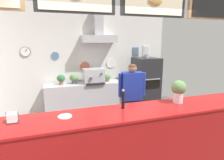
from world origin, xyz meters
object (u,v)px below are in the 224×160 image
(condiment_plate, at_px, (65,116))
(potted_rosemary, at_px, (61,79))
(napkin_holder, at_px, (12,118))
(basil_vase, at_px, (178,91))
(potted_sage, at_px, (107,77))
(espresso_machine, at_px, (93,76))
(shop_worker, at_px, (132,98))
(pepper_grinder, at_px, (123,99))
(pizza_oven, at_px, (145,86))
(potted_thyme, at_px, (74,78))

(condiment_plate, bearing_deg, potted_rosemary, 87.96)
(napkin_holder, relative_size, basil_vase, 0.38)
(potted_sage, bearing_deg, potted_rosemary, -179.30)
(espresso_machine, distance_m, basil_vase, 2.66)
(shop_worker, xyz_separation_m, napkin_holder, (-2.09, -1.19, 0.30))
(espresso_machine, height_order, pepper_grinder, pepper_grinder)
(espresso_machine, bearing_deg, pepper_grinder, -92.79)
(pizza_oven, height_order, basil_vase, pizza_oven)
(potted_rosemary, xyz_separation_m, napkin_holder, (-0.70, -2.57, 0.06))
(potted_sage, bearing_deg, basil_vase, -80.88)
(potted_rosemary, relative_size, napkin_holder, 1.93)
(shop_worker, relative_size, espresso_machine, 2.87)
(espresso_machine, relative_size, potted_sage, 2.29)
(potted_sage, height_order, potted_thyme, potted_thyme)
(pepper_grinder, bearing_deg, napkin_holder, -179.14)
(shop_worker, height_order, pepper_grinder, shop_worker)
(potted_rosemary, height_order, napkin_holder, napkin_holder)
(shop_worker, distance_m, espresso_machine, 1.47)
(espresso_machine, xyz_separation_m, potted_rosemary, (-0.85, 0.03, -0.04))
(napkin_holder, bearing_deg, shop_worker, 29.60)
(pizza_oven, bearing_deg, napkin_holder, -142.70)
(potted_rosemary, bearing_deg, condiment_plate, -92.04)
(pepper_grinder, xyz_separation_m, napkin_holder, (-1.43, -0.02, -0.09))
(pepper_grinder, bearing_deg, shop_worker, 60.48)
(pizza_oven, xyz_separation_m, potted_rosemary, (-2.30, 0.28, 0.28))
(pizza_oven, height_order, napkin_holder, pizza_oven)
(potted_rosemary, bearing_deg, potted_sage, 0.70)
(pepper_grinder, xyz_separation_m, basil_vase, (0.92, -0.02, 0.05))
(espresso_machine, distance_m, potted_thyme, 0.52)
(napkin_holder, xyz_separation_m, condiment_plate, (0.61, -0.04, -0.05))
(shop_worker, height_order, espresso_machine, shop_worker)
(shop_worker, relative_size, napkin_holder, 11.62)
(shop_worker, distance_m, potted_thyme, 1.77)
(basil_vase, bearing_deg, pizza_oven, 74.08)
(potted_thyme, relative_size, napkin_holder, 2.01)
(pizza_oven, distance_m, basil_vase, 2.42)
(basil_vase, relative_size, condiment_plate, 2.01)
(napkin_holder, height_order, condiment_plate, napkin_holder)
(espresso_machine, distance_m, condiment_plate, 2.73)
(shop_worker, relative_size, potted_thyme, 5.79)
(potted_sage, relative_size, pepper_grinder, 0.83)
(potted_sage, bearing_deg, espresso_machine, -172.62)
(espresso_machine, height_order, condiment_plate, espresso_machine)
(potted_rosemary, xyz_separation_m, basil_vase, (1.65, -2.56, 0.20))
(potted_thyme, relative_size, basil_vase, 0.76)
(potted_sage, xyz_separation_m, condiment_plate, (-1.33, -2.62, 0.04))
(potted_rosemary, distance_m, potted_thyme, 0.33)
(condiment_plate, bearing_deg, espresso_machine, 69.84)
(espresso_machine, distance_m, potted_sage, 0.39)
(shop_worker, bearing_deg, espresso_machine, -61.02)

